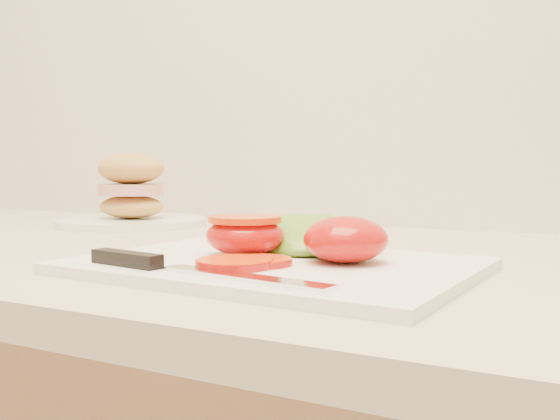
% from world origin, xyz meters
% --- Properties ---
extents(cutting_board, '(0.36, 0.27, 0.01)m').
position_xyz_m(cutting_board, '(-0.21, 1.55, 0.94)').
color(cutting_board, white).
rests_on(cutting_board, counter).
extents(tomato_half_dome, '(0.08, 0.08, 0.04)m').
position_xyz_m(tomato_half_dome, '(-0.14, 1.57, 0.96)').
color(tomato_half_dome, red).
rests_on(tomato_half_dome, cutting_board).
extents(tomato_half_cut, '(0.08, 0.08, 0.04)m').
position_xyz_m(tomato_half_cut, '(-0.25, 1.57, 0.96)').
color(tomato_half_cut, red).
rests_on(tomato_half_cut, cutting_board).
extents(tomato_slice_0, '(0.06, 0.06, 0.01)m').
position_xyz_m(tomato_slice_0, '(-0.22, 1.50, 0.94)').
color(tomato_slice_0, '#E14009').
rests_on(tomato_slice_0, cutting_board).
extents(tomato_slice_1, '(0.06, 0.06, 0.01)m').
position_xyz_m(tomato_slice_1, '(-0.21, 1.52, 0.94)').
color(tomato_slice_1, '#E14009').
rests_on(tomato_slice_1, cutting_board).
extents(lettuce_leaf_0, '(0.17, 0.12, 0.03)m').
position_xyz_m(lettuce_leaf_0, '(-0.22, 1.62, 0.96)').
color(lettuce_leaf_0, olive).
rests_on(lettuce_leaf_0, cutting_board).
extents(knife, '(0.24, 0.04, 0.01)m').
position_xyz_m(knife, '(-0.26, 1.46, 0.94)').
color(knife, silver).
rests_on(knife, cutting_board).
extents(sandwich_plate, '(0.24, 0.24, 0.12)m').
position_xyz_m(sandwich_plate, '(-0.61, 1.82, 0.97)').
color(sandwich_plate, white).
rests_on(sandwich_plate, counter).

